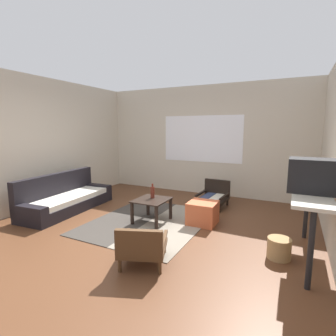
{
  "coord_description": "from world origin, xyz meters",
  "views": [
    {
      "loc": [
        2.13,
        -3.12,
        1.65
      ],
      "look_at": [
        0.21,
        0.68,
        0.99
      ],
      "focal_mm": 27.31,
      "sensor_mm": 36.0,
      "label": 1
    }
  ],
  "objects_px": {
    "coffee_table": "(152,204)",
    "armchair_striped_foreground": "(142,245)",
    "couch": "(66,199)",
    "wicker_basket": "(279,248)",
    "console_shelf": "(310,199)",
    "ottoman_orange": "(203,213)",
    "crt_television": "(313,176)",
    "clay_vase": "(311,178)",
    "glass_bottle": "(153,192)",
    "armchair_by_window": "(214,195)"
  },
  "relations": [
    {
      "from": "coffee_table",
      "to": "glass_bottle",
      "type": "height_order",
      "value": "glass_bottle"
    },
    {
      "from": "ottoman_orange",
      "to": "crt_television",
      "type": "distance_m",
      "value": 1.92
    },
    {
      "from": "armchair_by_window",
      "to": "clay_vase",
      "type": "xyz_separation_m",
      "value": [
        1.71,
        -1.39,
        0.77
      ]
    },
    {
      "from": "ottoman_orange",
      "to": "clay_vase",
      "type": "xyz_separation_m",
      "value": [
        1.58,
        -0.29,
        0.81
      ]
    },
    {
      "from": "armchair_striped_foreground",
      "to": "wicker_basket",
      "type": "distance_m",
      "value": 1.74
    },
    {
      "from": "couch",
      "to": "armchair_striped_foreground",
      "type": "xyz_separation_m",
      "value": [
        2.54,
        -1.11,
        0.03
      ]
    },
    {
      "from": "couch",
      "to": "wicker_basket",
      "type": "xyz_separation_m",
      "value": [
        4.02,
        -0.19,
        -0.09
      ]
    },
    {
      "from": "console_shelf",
      "to": "wicker_basket",
      "type": "distance_m",
      "value": 0.73
    },
    {
      "from": "ottoman_orange",
      "to": "clay_vase",
      "type": "bearing_deg",
      "value": -10.55
    },
    {
      "from": "glass_bottle",
      "to": "ottoman_orange",
      "type": "bearing_deg",
      "value": 15.32
    },
    {
      "from": "armchair_by_window",
      "to": "coffee_table",
      "type": "bearing_deg",
      "value": -116.53
    },
    {
      "from": "armchair_striped_foreground",
      "to": "clay_vase",
      "type": "bearing_deg",
      "value": 36.89
    },
    {
      "from": "clay_vase",
      "to": "armchair_striped_foreground",
      "type": "bearing_deg",
      "value": -143.11
    },
    {
      "from": "wicker_basket",
      "to": "armchair_by_window",
      "type": "bearing_deg",
      "value": 127.68
    },
    {
      "from": "crt_television",
      "to": "console_shelf",
      "type": "bearing_deg",
      "value": 86.75
    },
    {
      "from": "clay_vase",
      "to": "glass_bottle",
      "type": "distance_m",
      "value": 2.5
    },
    {
      "from": "couch",
      "to": "crt_television",
      "type": "distance_m",
      "value": 4.41
    },
    {
      "from": "crt_television",
      "to": "glass_bottle",
      "type": "xyz_separation_m",
      "value": [
        -2.45,
        0.38,
        -0.57
      ]
    },
    {
      "from": "coffee_table",
      "to": "armchair_striped_foreground",
      "type": "height_order",
      "value": "armchair_striped_foreground"
    },
    {
      "from": "clay_vase",
      "to": "wicker_basket",
      "type": "relative_size",
      "value": 1.21
    },
    {
      "from": "armchair_by_window",
      "to": "clay_vase",
      "type": "bearing_deg",
      "value": -39.18
    },
    {
      "from": "armchair_striped_foreground",
      "to": "wicker_basket",
      "type": "height_order",
      "value": "armchair_striped_foreground"
    },
    {
      "from": "crt_television",
      "to": "ottoman_orange",
      "type": "bearing_deg",
      "value": 158.57
    },
    {
      "from": "coffee_table",
      "to": "ottoman_orange",
      "type": "height_order",
      "value": "coffee_table"
    },
    {
      "from": "armchair_striped_foreground",
      "to": "couch",
      "type": "bearing_deg",
      "value": 156.36
    },
    {
      "from": "armchair_by_window",
      "to": "console_shelf",
      "type": "distance_m",
      "value": 2.44
    },
    {
      "from": "coffee_table",
      "to": "wicker_basket",
      "type": "xyz_separation_m",
      "value": [
        2.1,
        -0.39,
        -0.2
      ]
    },
    {
      "from": "armchair_striped_foreground",
      "to": "clay_vase",
      "type": "relative_size",
      "value": 2.1
    },
    {
      "from": "armchair_striped_foreground",
      "to": "wicker_basket",
      "type": "bearing_deg",
      "value": 32.05
    },
    {
      "from": "coffee_table",
      "to": "clay_vase",
      "type": "xyz_separation_m",
      "value": [
        2.42,
        0.03,
        0.67
      ]
    },
    {
      "from": "coffee_table",
      "to": "ottoman_orange",
      "type": "relative_size",
      "value": 1.28
    },
    {
      "from": "ottoman_orange",
      "to": "wicker_basket",
      "type": "relative_size",
      "value": 1.64
    },
    {
      "from": "console_shelf",
      "to": "ottoman_orange",
      "type": "bearing_deg",
      "value": 160.38
    },
    {
      "from": "couch",
      "to": "wicker_basket",
      "type": "bearing_deg",
      "value": -2.7
    },
    {
      "from": "couch",
      "to": "glass_bottle",
      "type": "bearing_deg",
      "value": 8.59
    },
    {
      "from": "armchair_striped_foreground",
      "to": "coffee_table",
      "type": "bearing_deg",
      "value": 115.72
    },
    {
      "from": "coffee_table",
      "to": "ottoman_orange",
      "type": "distance_m",
      "value": 0.91
    },
    {
      "from": "console_shelf",
      "to": "wicker_basket",
      "type": "bearing_deg",
      "value": -154.58
    },
    {
      "from": "glass_bottle",
      "to": "console_shelf",
      "type": "bearing_deg",
      "value": -7.58
    },
    {
      "from": "armchair_striped_foreground",
      "to": "wicker_basket",
      "type": "relative_size",
      "value": 2.53
    },
    {
      "from": "couch",
      "to": "console_shelf",
      "type": "height_order",
      "value": "console_shelf"
    },
    {
      "from": "coffee_table",
      "to": "armchair_striped_foreground",
      "type": "relative_size",
      "value": 0.83
    },
    {
      "from": "ottoman_orange",
      "to": "console_shelf",
      "type": "xyz_separation_m",
      "value": [
        1.58,
        -0.56,
        0.59
      ]
    },
    {
      "from": "coffee_table",
      "to": "crt_television",
      "type": "bearing_deg",
      "value": -6.95
    },
    {
      "from": "coffee_table",
      "to": "armchair_by_window",
      "type": "height_order",
      "value": "armchair_by_window"
    },
    {
      "from": "ottoman_orange",
      "to": "crt_television",
      "type": "height_order",
      "value": "crt_television"
    },
    {
      "from": "crt_television",
      "to": "wicker_basket",
      "type": "relative_size",
      "value": 1.85
    },
    {
      "from": "console_shelf",
      "to": "clay_vase",
      "type": "height_order",
      "value": "clay_vase"
    },
    {
      "from": "ottoman_orange",
      "to": "console_shelf",
      "type": "height_order",
      "value": "console_shelf"
    },
    {
      "from": "ottoman_orange",
      "to": "console_shelf",
      "type": "relative_size",
      "value": 0.31
    }
  ]
}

